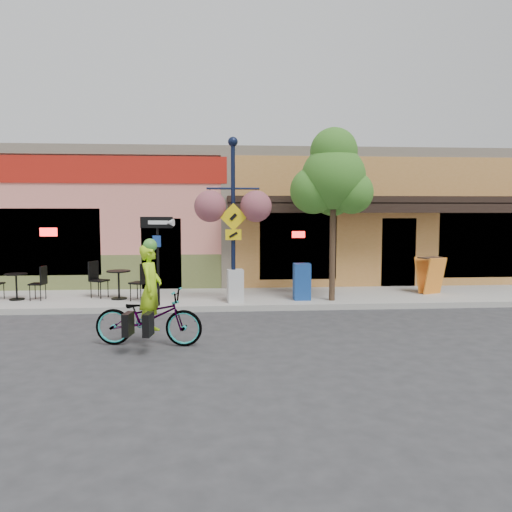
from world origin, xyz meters
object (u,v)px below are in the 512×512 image
Objects in this scene: cyclist_rider at (151,302)px; street_tree at (333,214)px; lamp_post at (233,220)px; one_way_sign at (158,262)px; newspaper_box_grey at (235,286)px; bicycle at (149,317)px; newspaper_box_blue at (302,282)px; building at (251,218)px.

street_tree reaches higher than cyclist_rider.
lamp_post reaches higher than one_way_sign.
newspaper_box_grey is (0.05, 0.01, -1.70)m from lamp_post.
newspaper_box_grey is at bearing 26.81° from one_way_sign.
newspaper_box_grey is at bearing -17.92° from bicycle.
street_tree is (0.78, -0.18, 1.81)m from newspaper_box_blue.
newspaper_box_grey is (-0.85, -6.50, -1.67)m from building.
lamp_post is 1.70m from newspaper_box_grey.
street_tree is (4.33, 3.60, 1.91)m from bicycle.
lamp_post reaches higher than cyclist_rider.
street_tree reaches higher than newspaper_box_grey.
lamp_post is (1.71, 3.54, 1.75)m from bicycle.
one_way_sign is at bearing -170.03° from lamp_post.
lamp_post reaches higher than newspaper_box_grey.
one_way_sign reaches higher than bicycle.
cyclist_rider is at bearing -139.88° from street_tree.
bicycle is 1.23× the size of cyclist_rider.
building is 4.27× the size of lamp_post.
cyclist_rider reaches higher than newspaper_box_blue.
cyclist_rider is 0.36× the size of street_tree.
one_way_sign is at bearing 12.56° from cyclist_rider.
newspaper_box_grey is at bearing -178.74° from street_tree.
building is 6.67m from street_tree.
bicycle is at bearing -132.65° from newspaper_box_blue.
street_tree reaches higher than bicycle.
newspaper_box_blue reaches higher than bicycle.
cyclist_rider is at bearing -81.64° from bicycle.
lamp_post is 1.91× the size of one_way_sign.
cyclist_rider reaches higher than bicycle.
cyclist_rider is 3.23m from one_way_sign.
newspaper_box_grey is at bearing 10.18° from lamp_post.
newspaper_box_blue is at bearing 7.18° from lamp_post.
newspaper_box_blue reaches higher than newspaper_box_grey.
street_tree reaches higher than newspaper_box_blue.
newspaper_box_grey is (-1.79, -0.24, -0.06)m from newspaper_box_blue.
one_way_sign is 3.83m from newspaper_box_blue.
newspaper_box_blue is 1.97m from street_tree.
newspaper_box_grey is (1.70, 3.55, -0.25)m from cyclist_rider.
one_way_sign is (-0.23, 3.19, 0.44)m from cyclist_rider.
bicycle is 0.48× the size of lamp_post.
cyclist_rider is at bearing -69.34° from one_way_sign.
one_way_sign is 4.68m from street_tree.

